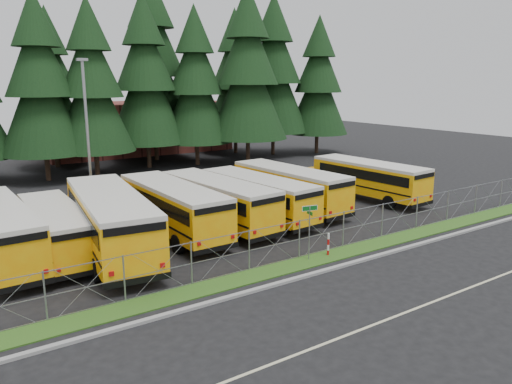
% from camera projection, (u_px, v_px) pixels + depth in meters
% --- Properties ---
extents(ground, '(120.00, 120.00, 0.00)m').
position_uv_depth(ground, '(302.00, 249.00, 26.48)').
color(ground, black).
rests_on(ground, ground).
extents(curb, '(50.00, 0.25, 0.12)m').
position_uv_depth(curb, '(343.00, 266.00, 23.97)').
color(curb, gray).
rests_on(curb, ground).
extents(grass_verge, '(50.00, 1.40, 0.06)m').
position_uv_depth(grass_verge, '(323.00, 258.00, 25.10)').
color(grass_verge, '#244F16').
rests_on(grass_verge, ground).
extents(road_lane_line, '(50.00, 0.12, 0.01)m').
position_uv_depth(road_lane_line, '(428.00, 304.00, 20.02)').
color(road_lane_line, beige).
rests_on(road_lane_line, ground).
extents(chainlink_fence, '(44.00, 0.10, 2.00)m').
position_uv_depth(chainlink_fence, '(315.00, 236.00, 25.45)').
color(chainlink_fence, gray).
rests_on(chainlink_fence, ground).
extents(brick_building, '(22.00, 10.00, 6.00)m').
position_uv_depth(brick_building, '(135.00, 127.00, 61.41)').
color(brick_building, brown).
rests_on(brick_building, ground).
extents(bus_1, '(2.49, 9.97, 2.61)m').
position_uv_depth(bus_1, '(55.00, 231.00, 25.28)').
color(bus_1, '#FF9708').
rests_on(bus_1, ground).
extents(bus_2, '(4.45, 12.69, 3.26)m').
position_uv_depth(bus_2, '(110.00, 223.00, 25.52)').
color(bus_2, '#FF9708').
rests_on(bus_2, ground).
extents(bus_3, '(2.84, 11.34, 2.96)m').
position_uv_depth(bus_3, '(170.00, 209.00, 28.77)').
color(bus_3, '#FF9708').
rests_on(bus_3, ground).
extents(bus_4, '(3.52, 11.23, 2.90)m').
position_uv_depth(bus_4, '(215.00, 203.00, 30.39)').
color(bus_4, '#FF9708').
rests_on(bus_4, ground).
extents(bus_5, '(3.49, 10.90, 2.81)m').
position_uv_depth(bus_5, '(254.00, 198.00, 31.86)').
color(bus_5, '#FF9708').
rests_on(bus_5, ground).
extents(bus_6, '(3.38, 11.24, 2.91)m').
position_uv_depth(bus_6, '(286.00, 189.00, 34.27)').
color(bus_6, '#FF9708').
rests_on(bus_6, ground).
extents(bus_east, '(3.35, 10.98, 2.84)m').
position_uv_depth(bus_east, '(365.00, 180.00, 37.31)').
color(bus_east, '#FF9708').
rests_on(bus_east, ground).
extents(street_sign, '(0.82, 0.54, 2.81)m').
position_uv_depth(street_sign, '(310.00, 221.00, 24.40)').
color(street_sign, gray).
rests_on(street_sign, ground).
extents(striped_bollard, '(0.11, 0.11, 1.20)m').
position_uv_depth(striped_bollard, '(328.00, 245.00, 25.32)').
color(striped_bollard, '#B20C0C').
rests_on(striped_bollard, ground).
extents(light_standard, '(0.70, 0.35, 10.14)m').
position_uv_depth(light_standard, '(87.00, 129.00, 33.47)').
color(light_standard, gray).
rests_on(light_standard, ground).
extents(conifer_3, '(7.35, 7.35, 16.25)m').
position_uv_depth(conifer_3, '(40.00, 87.00, 42.53)').
color(conifer_3, black).
rests_on(conifer_3, ground).
extents(conifer_4, '(7.22, 7.22, 15.96)m').
position_uv_depth(conifer_4, '(92.00, 88.00, 44.42)').
color(conifer_4, black).
rests_on(conifer_4, ground).
extents(conifer_5, '(7.70, 7.70, 17.04)m').
position_uv_depth(conifer_5, '(145.00, 82.00, 48.98)').
color(conifer_5, black).
rests_on(conifer_5, ground).
extents(conifer_6, '(7.28, 7.28, 16.10)m').
position_uv_depth(conifer_6, '(196.00, 86.00, 50.73)').
color(conifer_6, black).
rests_on(conifer_6, ground).
extents(conifer_7, '(8.24, 8.24, 18.21)m').
position_uv_depth(conifer_7, '(248.00, 76.00, 51.34)').
color(conifer_7, black).
rests_on(conifer_7, ground).
extents(conifer_8, '(8.30, 8.30, 18.35)m').
position_uv_depth(conifer_8, '(273.00, 76.00, 57.61)').
color(conifer_8, black).
rests_on(conifer_8, ground).
extents(conifer_9, '(7.26, 7.26, 16.06)m').
position_uv_depth(conifer_9, '(318.00, 86.00, 58.96)').
color(conifer_9, black).
rests_on(conifer_9, ground).
extents(conifer_11, '(7.13, 7.13, 15.78)m').
position_uv_depth(conifer_11, '(51.00, 88.00, 49.31)').
color(conifer_11, black).
rests_on(conifer_11, ground).
extents(conifer_12, '(9.03, 9.03, 19.98)m').
position_uv_depth(conifer_12, '(153.00, 68.00, 53.37)').
color(conifer_12, black).
rests_on(conifer_12, ground).
extents(conifer_13, '(7.62, 7.62, 16.86)m').
position_uv_depth(conifer_13, '(235.00, 82.00, 59.05)').
color(conifer_13, black).
rests_on(conifer_13, ground).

